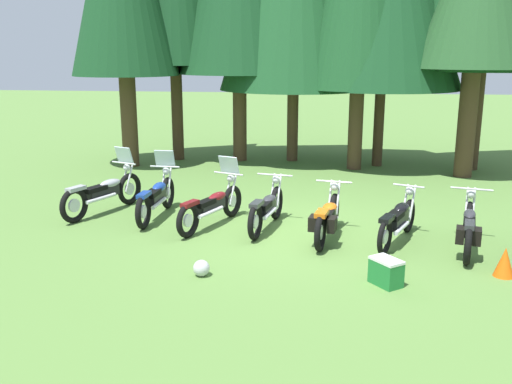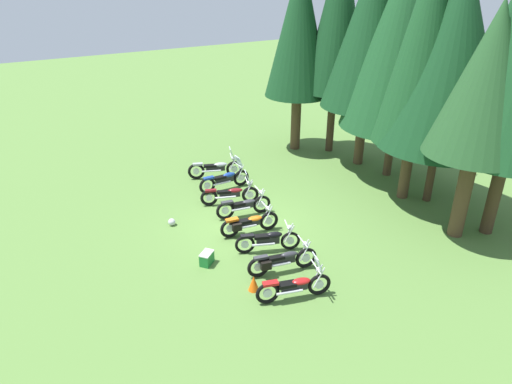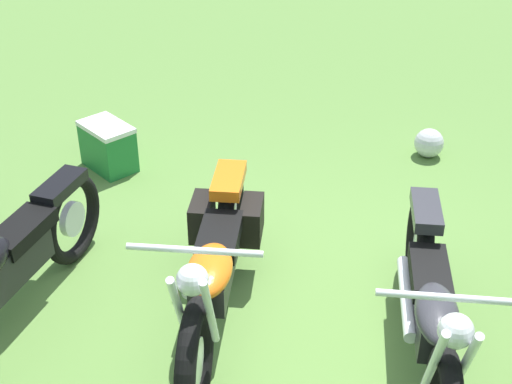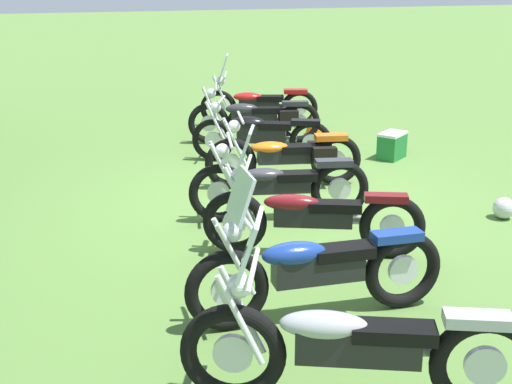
{
  "view_description": "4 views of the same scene",
  "coord_description": "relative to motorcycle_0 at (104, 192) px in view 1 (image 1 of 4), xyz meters",
  "views": [
    {
      "loc": [
        0.59,
        -10.55,
        3.46
      ],
      "look_at": [
        -0.79,
        -0.15,
        0.86
      ],
      "focal_mm": 39.57,
      "sensor_mm": 36.0,
      "label": 1
    },
    {
      "loc": [
        12.68,
        -7.28,
        8.45
      ],
      "look_at": [
        -0.45,
        0.7,
        0.97
      ],
      "focal_mm": 32.28,
      "sensor_mm": 36.0,
      "label": 2
    },
    {
      "loc": [
        0.58,
        3.39,
        3.14
      ],
      "look_at": [
        0.35,
        -0.15,
        1.0
      ],
      "focal_mm": 50.69,
      "sensor_mm": 36.0,
      "label": 3
    },
    {
      "loc": [
        -8.09,
        2.77,
        2.91
      ],
      "look_at": [
        -1.01,
        0.68,
        0.5
      ],
      "focal_mm": 48.68,
      "sensor_mm": 36.0,
      "label": 4
    }
  ],
  "objects": [
    {
      "name": "dropped_helmet",
      "position": [
        2.94,
        -3.31,
        -0.34
      ],
      "size": [
        0.27,
        0.27,
        0.27
      ],
      "primitive_type": "sphere",
      "color": "silver",
      "rests_on": "ground_plane"
    },
    {
      "name": "picnic_cooler",
      "position": [
        5.82,
        -3.29,
        -0.26
      ],
      "size": [
        0.55,
        0.58,
        0.42
      ],
      "color": "#1E7233",
      "rests_on": "ground_plane"
    },
    {
      "name": "motorcycle_1",
      "position": [
        1.26,
        -0.21,
        -0.0
      ],
      "size": [
        0.67,
        2.31,
        1.37
      ],
      "rotation": [
        0.0,
        0.0,
        1.54
      ],
      "color": "black",
      "rests_on": "ground_plane"
    },
    {
      "name": "motorcycle_6",
      "position": [
        7.41,
        -1.53,
        -0.03
      ],
      "size": [
        0.88,
        2.23,
        1.0
      ],
      "rotation": [
        0.0,
        0.0,
        1.34
      ],
      "color": "black",
      "rests_on": "ground_plane"
    },
    {
      "name": "motorcycle_3",
      "position": [
        3.7,
        -0.69,
        -0.04
      ],
      "size": [
        0.74,
        2.15,
        1.01
      ],
      "rotation": [
        0.0,
        0.0,
        1.39
      ],
      "color": "black",
      "rests_on": "ground_plane"
    },
    {
      "name": "motorcycle_4",
      "position": [
        4.91,
        -1.22,
        -0.04
      ],
      "size": [
        0.8,
        2.16,
        1.01
      ],
      "rotation": [
        0.0,
        0.0,
        1.4
      ],
      "color": "black",
      "rests_on": "ground_plane"
    },
    {
      "name": "motorcycle_5",
      "position": [
        6.22,
        -1.23,
        -0.03
      ],
      "size": [
        0.98,
        2.05,
        0.98
      ],
      "rotation": [
        0.0,
        0.0,
        1.18
      ],
      "color": "black",
      "rests_on": "ground_plane"
    },
    {
      "name": "motorcycle_0",
      "position": [
        0.0,
        0.0,
        0.0
      ],
      "size": [
        1.1,
        2.31,
        1.38
      ],
      "rotation": [
        0.0,
        0.0,
        1.19
      ],
      "color": "black",
      "rests_on": "ground_plane"
    },
    {
      "name": "traffic_cone",
      "position": [
        7.72,
        -2.7,
        -0.23
      ],
      "size": [
        0.32,
        0.32,
        0.48
      ],
      "primitive_type": "cone",
      "color": "#EA590F",
      "rests_on": "ground_plane"
    },
    {
      "name": "motorcycle_2",
      "position": [
        2.57,
        -0.66,
        -0.03
      ],
      "size": [
        1.05,
        2.21,
        1.35
      ],
      "rotation": [
        0.0,
        0.0,
        1.2
      ],
      "color": "black",
      "rests_on": "ground_plane"
    },
    {
      "name": "ground_plane",
      "position": [
        4.32,
        -0.98,
        -0.47
      ],
      "size": [
        80.0,
        80.0,
        0.0
      ],
      "primitive_type": "plane",
      "color": "#547A38"
    }
  ]
}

